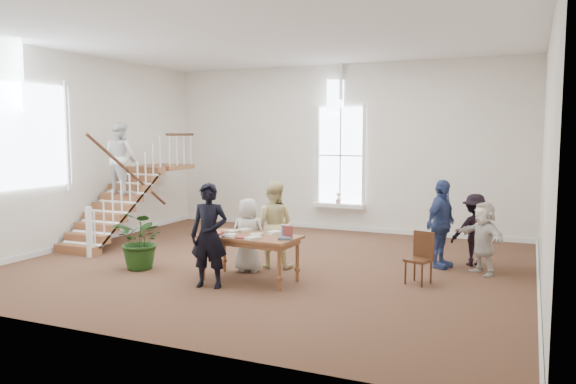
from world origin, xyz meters
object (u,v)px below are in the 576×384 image
at_px(elderly_woman, 248,235).
at_px(woman_cluster_b, 475,230).
at_px(person_yellow, 273,225).
at_px(side_chair, 421,255).
at_px(woman_cluster_c, 483,238).
at_px(library_table, 249,240).
at_px(police_officer, 209,235).
at_px(floor_plant, 142,240).
at_px(woman_cluster_a, 441,224).

relative_size(elderly_woman, woman_cluster_b, 0.98).
height_order(person_yellow, side_chair, person_yellow).
height_order(woman_cluster_b, side_chair, woman_cluster_b).
distance_m(elderly_woman, woman_cluster_c, 4.46).
bearing_deg(side_chair, library_table, -141.34).
distance_m(elderly_woman, person_yellow, 0.60).
bearing_deg(elderly_woman, side_chair, 179.17).
xyz_separation_m(police_officer, person_yellow, (0.40, 1.75, -0.05)).
height_order(police_officer, person_yellow, police_officer).
relative_size(library_table, police_officer, 1.01).
xyz_separation_m(police_officer, floor_plant, (-1.89, 0.58, -0.33)).
distance_m(library_table, woman_cluster_c, 4.42).
height_order(police_officer, woman_cluster_b, police_officer).
height_order(police_officer, woman_cluster_c, police_officer).
height_order(library_table, woman_cluster_b, woman_cluster_b).
bearing_deg(side_chair, elderly_woman, -153.62).
bearing_deg(police_officer, woman_cluster_b, 29.49).
bearing_deg(police_officer, person_yellow, 65.93).
relative_size(woman_cluster_b, woman_cluster_c, 1.05).
bearing_deg(library_table, elderly_woman, 123.01).
bearing_deg(woman_cluster_c, police_officer, -99.49).
distance_m(police_officer, woman_cluster_a, 4.60).
xyz_separation_m(person_yellow, side_chair, (2.91, -0.04, -0.35)).
height_order(elderly_woman, woman_cluster_c, elderly_woman).
relative_size(library_table, woman_cluster_b, 1.26).
height_order(elderly_woman, woman_cluster_b, woman_cluster_b).
relative_size(elderly_woman, side_chair, 1.54).
bearing_deg(woman_cluster_c, woman_cluster_b, 155.26).
relative_size(library_table, woman_cluster_a, 1.04).
xyz_separation_m(woman_cluster_b, floor_plant, (-5.95, -2.91, -0.15)).
xyz_separation_m(person_yellow, woman_cluster_c, (3.87, 1.09, -0.16)).
height_order(woman_cluster_a, floor_plant, woman_cluster_a).
bearing_deg(side_chair, woman_cluster_a, 102.00).
distance_m(woman_cluster_a, floor_plant, 5.89).
height_order(elderly_woman, woman_cluster_a, woman_cluster_a).
bearing_deg(elderly_woman, library_table, 110.17).
bearing_deg(woman_cluster_c, side_chair, -83.50).
bearing_deg(person_yellow, woman_cluster_b, -165.28).
bearing_deg(floor_plant, side_chair, 12.23).
xyz_separation_m(person_yellow, woman_cluster_b, (3.65, 1.74, -0.13)).
bearing_deg(person_yellow, police_officer, 66.44).
bearing_deg(floor_plant, library_table, 1.50).
bearing_deg(woman_cluster_b, person_yellow, -1.13).
relative_size(floor_plant, side_chair, 1.25).
height_order(library_table, woman_cluster_c, woman_cluster_c).
relative_size(library_table, side_chair, 1.99).
bearing_deg(library_table, woman_cluster_b, 42.11).
height_order(woman_cluster_a, side_chair, woman_cluster_a).
bearing_deg(woman_cluster_b, floor_plant, -0.49).
bearing_deg(police_officer, woman_cluster_c, 22.39).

